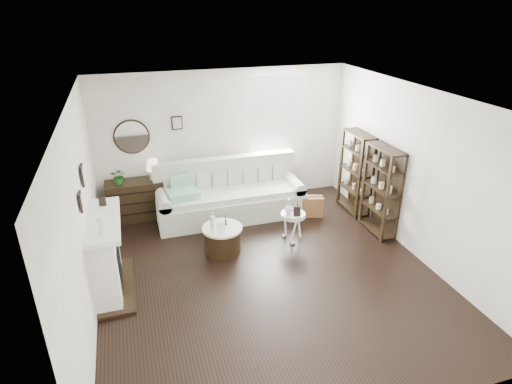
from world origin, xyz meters
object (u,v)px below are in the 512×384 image
object	(u,v)px
pedestal_table	(293,215)
sofa	(230,198)
drum_table	(222,239)
dresser	(138,200)

from	to	relation	value
pedestal_table	sofa	bearing A→B (deg)	122.65
drum_table	pedestal_table	distance (m)	1.29
dresser	drum_table	distance (m)	2.10
dresser	pedestal_table	bearing A→B (deg)	-33.31
sofa	pedestal_table	world-z (taller)	sofa
sofa	dresser	bearing A→B (deg)	167.32
dresser	sofa	bearing A→B (deg)	-12.68
dresser	pedestal_table	size ratio (longest dim) A/B	2.20
dresser	drum_table	bearing A→B (deg)	-53.17
dresser	pedestal_table	world-z (taller)	dresser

